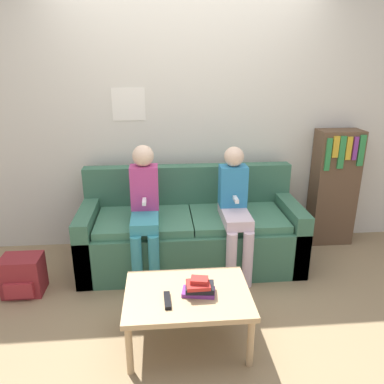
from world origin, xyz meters
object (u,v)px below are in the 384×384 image
Objects in this scene: coffee_table at (188,298)px; tv_remote at (167,300)px; backpack at (23,275)px; person_left at (145,206)px; person_right at (235,205)px; bookshelf at (334,187)px; couch at (191,233)px.

tv_remote reaches higher than coffee_table.
tv_remote reaches higher than backpack.
person_left is 1.03× the size of person_right.
coffee_table is at bearing -27.47° from backpack.
person_left is (-0.30, 0.90, 0.32)m from coffee_table.
person_left is 1.97m from bookshelf.
couch is at bearing 24.14° from person_left.
couch is at bearing -168.19° from bookshelf.
bookshelf is at bearing 14.60° from person_left.
coffee_table is 0.73× the size of person_right.
person_right is 6.58× the size of tv_remote.
person_right reaches higher than tv_remote.
coffee_table is 0.69× the size of bookshelf.
tv_remote is 1.42m from backpack.
bookshelf reaches higher than coffee_table.
coffee_table is at bearing -95.85° from couch.
person_right is at bearing -0.37° from person_left.
coffee_table is 1.48m from backpack.
tv_remote is at bearing -122.19° from person_right.
backpack is at bearing -166.23° from bookshelf.
couch reaches higher than tv_remote.
coffee_table is 1.06m from person_right.
person_right is 1.23m from bookshelf.
bookshelf is at bearing 40.92° from coffee_table.
couch is 11.63× the size of tv_remote.
coffee_table is at bearing -71.52° from person_left.
backpack is (-1.79, -0.21, -0.48)m from person_right.
bookshelf is at bearing 11.81° from couch.
coffee_table reaches higher than backpack.
coffee_table is at bearing -118.39° from person_right.
person_right is at bearing 55.51° from tv_remote.
tv_remote is (-0.13, -0.09, 0.05)m from coffee_table.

